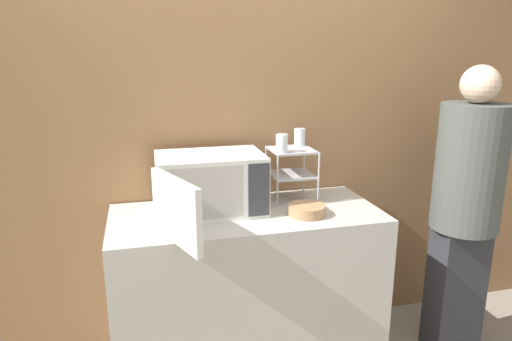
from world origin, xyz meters
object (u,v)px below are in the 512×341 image
object	(u,v)px
glass_front_left	(282,143)
bowl	(307,210)
microwave	(209,184)
person	(466,200)
glass_back_right	(300,137)
dish_rack	(292,163)

from	to	relation	value
glass_front_left	bowl	bearing A→B (deg)	-68.01
microwave	person	size ratio (longest dim) A/B	0.46
microwave	person	xyz separation A→B (m)	(1.43, -0.19, -0.14)
glass_front_left	glass_back_right	distance (m)	0.22
glass_back_right	person	world-z (taller)	person
glass_back_right	dish_rack	bearing A→B (deg)	-132.88
microwave	bowl	size ratio (longest dim) A/B	4.02
dish_rack	bowl	distance (m)	0.33
dish_rack	bowl	bearing A→B (deg)	-90.93
microwave	dish_rack	world-z (taller)	microwave
person	bowl	bearing A→B (deg)	178.28
bowl	dish_rack	bearing A→B (deg)	89.07
microwave	bowl	bearing A→B (deg)	-18.87
dish_rack	bowl	xyz separation A→B (m)	(-0.00, -0.27, -0.19)
microwave	bowl	xyz separation A→B (m)	(0.49, -0.17, -0.13)
microwave	person	bearing A→B (deg)	-7.72
glass_back_right	microwave	bearing A→B (deg)	-162.05
microwave	person	world-z (taller)	person
microwave	glass_back_right	xyz separation A→B (m)	(0.56, 0.18, 0.19)
microwave	glass_front_left	size ratio (longest dim) A/B	7.75
dish_rack	glass_front_left	bearing A→B (deg)	-138.80
dish_rack	person	distance (m)	1.01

